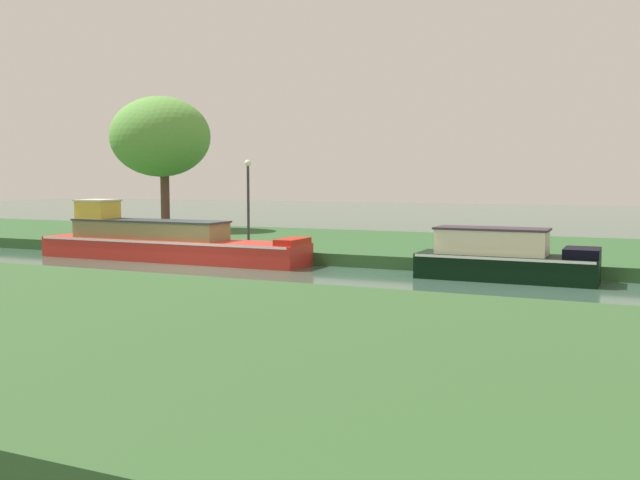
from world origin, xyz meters
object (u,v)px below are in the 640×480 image
Objects in this scene: red_barge at (162,242)px; lamp_post at (248,191)px; black_narrowboat at (504,258)px; mooring_post_near at (111,231)px; willow_tree_left at (160,137)px.

red_barge is 3.25× the size of lamp_post.
red_barge is 3.66m from lamp_post.
lamp_post is (-9.63, 2.68, 1.71)m from black_narrowboat.
red_barge reaches higher than mooring_post_near.
lamp_post is (1.83, 2.68, 1.69)m from red_barge.
willow_tree_left is at bearing 147.59° from lamp_post.
mooring_post_near is at bearing 173.99° from black_narrowboat.
willow_tree_left reaches higher than black_narrowboat.
mooring_post_near is (-15.03, 1.58, 0.17)m from black_narrowboat.
black_narrowboat is at bearing -15.54° from lamp_post.
lamp_post is at bearing 55.67° from red_barge.
mooring_post_near is (-5.41, -1.09, -1.54)m from lamp_post.
red_barge reaches higher than black_narrowboat.
willow_tree_left is 8.35× the size of mooring_post_near.
willow_tree_left is (-5.65, 7.42, 4.08)m from red_barge.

